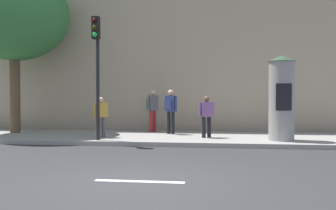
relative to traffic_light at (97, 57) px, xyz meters
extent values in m
plane|color=#2B2B2D|center=(2.56, -5.24, -2.98)|extent=(80.00, 80.00, 0.00)
cube|color=gray|center=(2.56, 1.76, -2.91)|extent=(36.00, 4.00, 0.15)
cube|color=silver|center=(2.56, -5.24, -2.98)|extent=(1.80, 0.16, 0.01)
cube|color=tan|center=(2.56, 6.76, 2.35)|extent=(36.00, 5.00, 10.66)
cylinder|color=black|center=(0.00, 0.11, -1.11)|extent=(0.12, 0.12, 3.45)
cube|color=black|center=(0.00, -0.07, 0.99)|extent=(0.24, 0.24, 0.75)
sphere|color=#390605|center=(0.00, -0.20, 1.23)|extent=(0.16, 0.16, 0.16)
sphere|color=#3C2906|center=(0.00, -0.20, 0.99)|extent=(0.16, 0.16, 0.16)
sphere|color=green|center=(0.00, -0.20, 0.75)|extent=(0.16, 0.16, 0.16)
cylinder|color=gray|center=(6.26, 0.86, -1.48)|extent=(0.86, 0.86, 2.71)
cone|color=#334C33|center=(6.26, 0.86, -0.02)|extent=(0.94, 0.94, 0.20)
cube|color=black|center=(6.26, 0.42, -1.34)|extent=(0.51, 0.02, 0.90)
cylinder|color=brown|center=(-4.23, 2.25, -1.34)|extent=(0.41, 0.41, 2.99)
ellipsoid|color=#337238|center=(-4.23, 2.25, 2.05)|extent=(4.45, 4.45, 3.79)
cylinder|color=maroon|center=(1.46, 3.27, -2.38)|extent=(0.14, 0.14, 0.90)
cylinder|color=maroon|center=(1.33, 3.11, -2.38)|extent=(0.14, 0.14, 0.90)
cube|color=#4C4C51|center=(1.39, 3.19, -1.61)|extent=(0.45, 0.47, 0.64)
cylinder|color=#4C4C51|center=(1.55, 3.38, -1.61)|extent=(0.09, 0.09, 0.61)
cylinder|color=#4C4C51|center=(1.24, 2.99, -1.61)|extent=(0.09, 0.09, 0.61)
sphere|color=tan|center=(1.39, 3.19, -1.17)|extent=(0.24, 0.24, 0.24)
cube|color=#1E5938|center=(1.25, 3.30, -1.64)|extent=(0.30, 0.32, 0.36)
cylinder|color=black|center=(3.78, 1.43, -2.45)|extent=(0.14, 0.14, 0.76)
cylinder|color=black|center=(3.59, 1.32, -2.45)|extent=(0.14, 0.14, 0.76)
cube|color=#724C84|center=(3.69, 1.37, -1.80)|extent=(0.51, 0.44, 0.54)
cylinder|color=#724C84|center=(3.92, 1.51, -1.80)|extent=(0.09, 0.09, 0.51)
cylinder|color=#724C84|center=(3.46, 1.24, -1.80)|extent=(0.09, 0.09, 0.51)
sphere|color=brown|center=(3.69, 1.37, -1.42)|extent=(0.21, 0.21, 0.21)
cylinder|color=#4C4C51|center=(-0.23, 0.88, -2.46)|extent=(0.14, 0.14, 0.74)
cylinder|color=#4C4C51|center=(-0.08, 1.01, -2.46)|extent=(0.14, 0.14, 0.74)
cube|color=#B78C33|center=(-0.15, 0.94, -1.82)|extent=(0.46, 0.44, 0.53)
cylinder|color=#B78C33|center=(-0.34, 0.78, -1.82)|extent=(0.09, 0.09, 0.50)
cylinder|color=#B78C33|center=(0.03, 1.10, -1.82)|extent=(0.09, 0.09, 0.50)
sphere|color=tan|center=(-0.15, 0.94, -1.46)|extent=(0.20, 0.20, 0.20)
cube|color=#B78C33|center=(-0.27, 1.08, -1.85)|extent=(0.32, 0.31, 0.36)
cylinder|color=black|center=(2.15, 2.54, -2.39)|extent=(0.14, 0.14, 0.89)
cylinder|color=black|center=(2.33, 2.44, -2.39)|extent=(0.14, 0.14, 0.89)
cube|color=navy|center=(2.24, 2.49, -1.62)|extent=(0.48, 0.42, 0.63)
cylinder|color=navy|center=(2.02, 2.62, -1.62)|extent=(0.09, 0.09, 0.60)
cylinder|color=navy|center=(2.46, 2.36, -1.62)|extent=(0.09, 0.09, 0.60)
sphere|color=tan|center=(2.24, 2.49, -1.19)|extent=(0.24, 0.24, 0.24)
cube|color=navy|center=(2.15, 2.34, -1.66)|extent=(0.32, 0.28, 0.36)
camera|label=1|loc=(4.07, -12.57, -1.28)|focal=40.77mm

